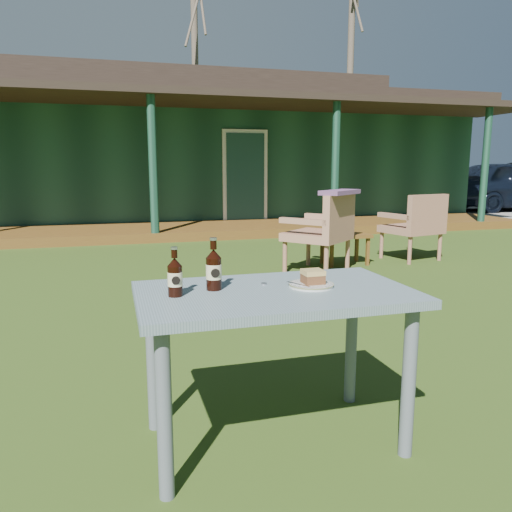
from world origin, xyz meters
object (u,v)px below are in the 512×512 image
object	(u,v)px
cake_slice	(313,276)
side_table	(345,238)
cafe_table	(275,312)
armchair_right	(416,223)
plate	(311,285)
armchair_left	(324,229)
cola_bottle_near	(214,269)
cola_bottle_far	(175,277)

from	to	relation	value
cake_slice	side_table	size ratio (longest dim) A/B	0.15
cafe_table	cake_slice	distance (m)	0.24
cafe_table	armchair_right	bearing A→B (deg)	49.37
plate	cake_slice	world-z (taller)	cake_slice
side_table	armchair_right	bearing A→B (deg)	-0.15
plate	armchair_left	world-z (taller)	armchair_left
cola_bottle_near	armchair_left	xyz separation A→B (m)	(1.99, 3.32, -0.28)
armchair_right	side_table	xyz separation A→B (m)	(-1.04, 0.00, -0.16)
cake_slice	cola_bottle_near	xyz separation A→B (m)	(-0.44, 0.06, 0.05)
plate	cola_bottle_far	distance (m)	0.62
armchair_right	cola_bottle_far	bearing A→B (deg)	-134.33
cake_slice	plate	bearing A→B (deg)	-153.81
armchair_left	armchair_right	xyz separation A→B (m)	(1.51, 0.38, -0.02)
cafe_table	armchair_right	distance (m)	4.98
cake_slice	side_table	distance (m)	4.28
cafe_table	side_table	distance (m)	4.38
cafe_table	cake_slice	world-z (taller)	cake_slice
plate	armchair_left	distance (m)	3.73
cola_bottle_far	plate	bearing A→B (deg)	-0.08
cola_bottle_far	side_table	world-z (taller)	cola_bottle_far
cafe_table	cola_bottle_far	xyz separation A→B (m)	(-0.43, 0.02, 0.18)
armchair_right	side_table	distance (m)	1.06
cake_slice	cola_bottle_near	bearing A→B (deg)	172.21
cafe_table	side_table	xyz separation A→B (m)	(2.19, 3.78, -0.28)
plate	cola_bottle_far	world-z (taller)	cola_bottle_far
armchair_right	side_table	size ratio (longest dim) A/B	1.49
plate	cola_bottle_near	size ratio (longest dim) A/B	0.88
cola_bottle_far	armchair_right	distance (m)	5.26
cola_bottle_near	side_table	bearing A→B (deg)	56.47
plate	cola_bottle_near	bearing A→B (deg)	171.49
cola_bottle_near	armchair_left	bearing A→B (deg)	59.05
cafe_table	cola_bottle_near	bearing A→B (deg)	162.74
cafe_table	armchair_left	size ratio (longest dim) A/B	1.26
cake_slice	cafe_table	bearing A→B (deg)	-174.19
cola_bottle_far	armchair_left	bearing A→B (deg)	57.36
cafe_table	armchair_right	xyz separation A→B (m)	(3.24, 3.78, -0.11)
cafe_table	cake_slice	size ratio (longest dim) A/B	13.04
plate	armchair_left	size ratio (longest dim) A/B	0.21
cafe_table	armchair_right	world-z (taller)	armchair_right
cola_bottle_near	cake_slice	bearing A→B (deg)	-7.79
cola_bottle_near	armchair_right	size ratio (longest dim) A/B	0.26
armchair_left	cake_slice	bearing A→B (deg)	-114.60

